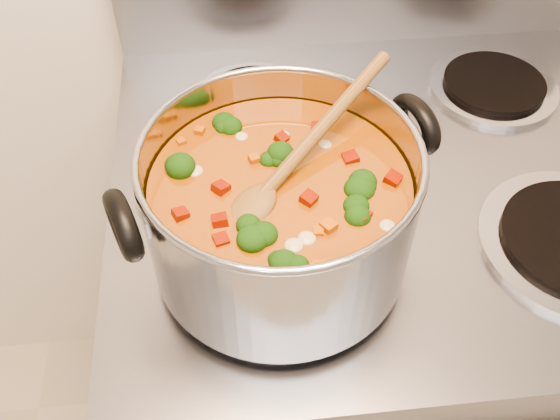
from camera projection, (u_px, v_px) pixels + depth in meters
The scene contains 4 objects.
electric_range at pixel (364, 339), 1.17m from camera, with size 0.76×0.69×1.08m.
stockpot at pixel (280, 210), 0.66m from camera, with size 0.35×0.29×0.17m.
wooden_spoon at pixel (288, 166), 0.62m from camera, with size 0.20×0.20×0.08m.
cooktop_crumbs at pixel (314, 192), 0.79m from camera, with size 0.40×0.28×0.01m.
Camera 1 is at (-0.22, 0.59, 1.50)m, focal length 40.00 mm.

